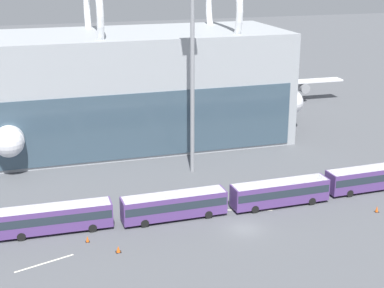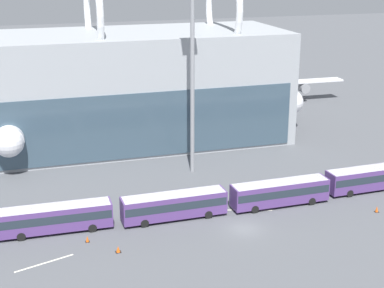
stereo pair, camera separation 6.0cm
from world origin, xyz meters
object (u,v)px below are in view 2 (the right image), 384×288
(airliner_at_gate_near, at_px, (14,113))
(traffic_cone_2, at_px, (118,249))
(shuttle_bus_3, at_px, (280,192))
(shuttle_bus_2, at_px, (174,204))
(traffic_cone_0, at_px, (87,239))
(shuttle_bus_4, at_px, (371,177))
(traffic_cone_1, at_px, (377,209))
(shuttle_bus_1, at_px, (56,217))
(floodlight_mast, at_px, (192,48))
(airliner_at_gate_far, at_px, (254,81))

(airliner_at_gate_near, distance_m, traffic_cone_2, 45.74)
(shuttle_bus_3, bearing_deg, shuttle_bus_2, 178.57)
(shuttle_bus_2, height_order, traffic_cone_0, shuttle_bus_2)
(shuttle_bus_4, xyz_separation_m, traffic_cone_1, (-3.26, -6.57, -1.51))
(shuttle_bus_1, xyz_separation_m, traffic_cone_1, (39.00, -6.15, -1.51))
(shuttle_bus_1, height_order, traffic_cone_1, shuttle_bus_1)
(shuttle_bus_2, bearing_deg, airliner_at_gate_near, 114.33)
(floodlight_mast, relative_size, traffic_cone_0, 41.16)
(traffic_cone_0, bearing_deg, airliner_at_gate_far, 51.31)
(shuttle_bus_1, bearing_deg, airliner_at_gate_near, 96.87)
(airliner_at_gate_far, bearing_deg, shuttle_bus_4, -2.29)
(shuttle_bus_3, height_order, floodlight_mast, floodlight_mast)
(airliner_at_gate_near, bearing_deg, floodlight_mast, 50.53)
(airliner_at_gate_far, relative_size, traffic_cone_0, 56.12)
(shuttle_bus_1, bearing_deg, traffic_cone_1, -7.92)
(airliner_at_gate_near, distance_m, traffic_cone_0, 41.89)
(shuttle_bus_2, bearing_deg, shuttle_bus_4, 1.14)
(floodlight_mast, bearing_deg, airliner_at_gate_far, 55.01)
(shuttle_bus_1, xyz_separation_m, shuttle_bus_4, (42.26, 0.42, 0.00))
(airliner_at_gate_near, bearing_deg, shuttle_bus_4, 54.60)
(airliner_at_gate_near, height_order, shuttle_bus_3, airliner_at_gate_near)
(shuttle_bus_1, bearing_deg, shuttle_bus_4, 1.62)
(airliner_at_gate_near, bearing_deg, airliner_at_gate_far, 106.43)
(airliner_at_gate_near, distance_m, traffic_cone_1, 61.28)
(shuttle_bus_1, distance_m, traffic_cone_1, 39.52)
(airliner_at_gate_near, height_order, traffic_cone_0, airliner_at_gate_near)
(floodlight_mast, distance_m, traffic_cone_1, 32.74)
(traffic_cone_2, bearing_deg, traffic_cone_1, 1.46)
(airliner_at_gate_far, bearing_deg, traffic_cone_2, -34.00)
(shuttle_bus_4, distance_m, traffic_cone_0, 39.41)
(airliner_at_gate_near, relative_size, shuttle_bus_1, 3.10)
(airliner_at_gate_far, bearing_deg, shuttle_bus_2, -31.10)
(shuttle_bus_3, bearing_deg, floodlight_mast, 114.33)
(airliner_at_gate_near, height_order, traffic_cone_1, airliner_at_gate_near)
(traffic_cone_0, bearing_deg, shuttle_bus_1, 130.47)
(shuttle_bus_2, height_order, shuttle_bus_4, same)
(airliner_at_gate_far, xyz_separation_m, shuttle_bus_3, (-16.86, -49.42, -3.28))
(shuttle_bus_1, distance_m, shuttle_bus_3, 28.18)
(shuttle_bus_1, height_order, traffic_cone_2, shuttle_bus_1)
(airliner_at_gate_far, xyz_separation_m, floodlight_mast, (-24.04, -34.35, 13.21))
(shuttle_bus_3, bearing_deg, shuttle_bus_1, 177.54)
(floodlight_mast, bearing_deg, shuttle_bus_2, -114.73)
(traffic_cone_0, xyz_separation_m, traffic_cone_1, (35.92, -2.53, 0.03))
(shuttle_bus_3, bearing_deg, traffic_cone_0, -174.39)
(airliner_at_gate_far, distance_m, shuttle_bus_1, 66.47)
(shuttle_bus_2, xyz_separation_m, traffic_cone_0, (-11.00, -3.04, -1.53))
(airliner_at_gate_far, height_order, shuttle_bus_3, airliner_at_gate_far)
(airliner_at_gate_near, relative_size, airliner_at_gate_far, 0.97)
(traffic_cone_0, bearing_deg, airliner_at_gate_near, 99.55)
(traffic_cone_0, bearing_deg, traffic_cone_1, -4.04)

